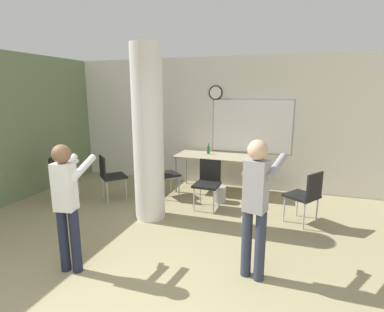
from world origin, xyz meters
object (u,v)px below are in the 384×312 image
bottle_on_table (208,150)px  person_playing_side (256,199)px  chair_mid_room (306,194)px  person_playing_front (67,198)px  chair_table_front (208,180)px  folding_table (217,158)px  chair_table_left (163,172)px  chair_near_pillar (110,174)px  chair_by_left_wall (62,175)px

bottle_on_table → person_playing_side: 3.20m
chair_mid_room → person_playing_front: size_ratio=0.57×
bottle_on_table → person_playing_side: size_ratio=0.14×
chair_table_front → chair_mid_room: same height
folding_table → chair_table_left: 1.16m
chair_table_front → chair_near_pillar: 1.93m
bottle_on_table → person_playing_side: (1.35, -2.90, 0.08)m
chair_near_pillar → chair_mid_room: bearing=0.1°
chair_by_left_wall → chair_table_left: size_ratio=1.00×
chair_near_pillar → chair_mid_room: size_ratio=1.00×
folding_table → chair_table_left: bearing=-145.4°
person_playing_front → person_playing_side: 2.12m
bottle_on_table → chair_by_left_wall: 2.97m
chair_by_left_wall → person_playing_front: (1.79, -1.87, 0.38)m
chair_table_left → person_playing_front: size_ratio=0.57×
chair_by_left_wall → person_playing_side: person_playing_side is taller
chair_table_front → chair_mid_room: (1.65, -0.19, 0.00)m
chair_table_front → chair_by_left_wall: 2.83m
chair_near_pillar → chair_by_left_wall: same height
chair_table_front → chair_near_pillar: (-1.92, -0.19, 0.00)m
chair_by_left_wall → chair_mid_room: bearing=4.4°
chair_mid_room → person_playing_front: 3.47m
chair_table_left → person_playing_front: 2.71m
person_playing_side → chair_by_left_wall: bearing=161.0°
chair_mid_room → chair_by_left_wall: bearing=-175.6°
chair_table_left → folding_table: bearing=34.6°
person_playing_front → chair_near_pillar: bearing=112.8°
person_playing_front → person_playing_side: size_ratio=0.95×
chair_near_pillar → person_playing_front: person_playing_front is taller
folding_table → person_playing_front: person_playing_front is taller
chair_by_left_wall → bottle_on_table: bearing=32.5°
folding_table → chair_near_pillar: size_ratio=1.99×
chair_table_left → person_playing_side: (2.06, -2.13, 0.43)m
bottle_on_table → person_playing_side: person_playing_side is taller
chair_table_front → person_playing_front: person_playing_front is taller
chair_table_front → person_playing_front: 2.62m
chair_near_pillar → chair_table_front: bearing=5.7°
bottle_on_table → person_playing_side: bearing=-65.1°
chair_table_front → chair_mid_room: 1.66m
chair_mid_room → folding_table: bearing=146.8°
person_playing_side → folding_table: bearing=111.9°
chair_mid_room → chair_table_left: bearing=170.0°
bottle_on_table → person_playing_front: (-0.70, -3.45, 0.04)m
person_playing_front → chair_mid_room: bearing=39.9°
chair_by_left_wall → person_playing_side: (3.84, -1.32, 0.43)m
folding_table → person_playing_front: size_ratio=1.14×
chair_by_left_wall → chair_mid_room: 4.44m
person_playing_side → chair_mid_room: bearing=70.3°
chair_table_left → chair_mid_room: size_ratio=1.00×
person_playing_side → chair_table_front: bearing=119.8°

